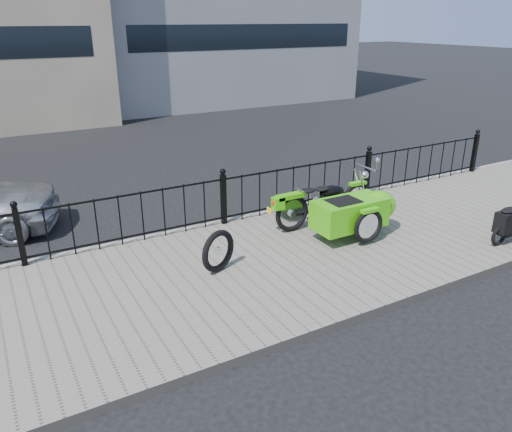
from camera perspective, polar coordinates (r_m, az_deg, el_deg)
ground at (r=8.50m, az=0.23°, el=-4.50°), size 120.00×120.00×0.00m
sidewalk at (r=8.09m, az=1.99°, el=-5.48°), size 30.00×3.80×0.12m
curb at (r=9.64m, az=-4.02°, el=-0.87°), size 30.00×0.10×0.12m
iron_fence at (r=9.33m, az=-3.73°, el=1.83°), size 14.11×0.11×1.08m
motorcycle_sidecar at (r=9.03m, az=10.94°, el=0.84°), size 2.28×1.48×0.98m
spare_tire at (r=7.62m, az=-4.34°, el=-4.01°), size 0.66×0.34×0.67m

